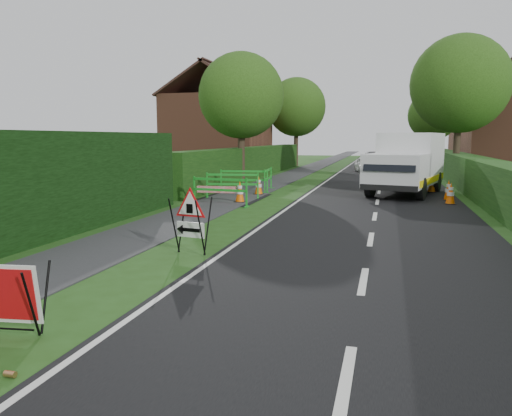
{
  "coord_description": "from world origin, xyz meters",
  "views": [
    {
      "loc": [
        2.82,
        -7.11,
        2.34
      ],
      "look_at": [
        -0.09,
        3.9,
        0.74
      ],
      "focal_mm": 35.0,
      "sensor_mm": 36.0,
      "label": 1
    }
  ],
  "objects": [
    {
      "name": "ground",
      "position": [
        0.0,
        0.0,
        0.0
      ],
      "size": [
        120.0,
        120.0,
        0.0
      ],
      "primitive_type": "plane",
      "color": "#224914",
      "rests_on": "ground"
    },
    {
      "name": "road_surface",
      "position": [
        2.5,
        35.0,
        0.0
      ],
      "size": [
        6.0,
        90.0,
        0.02
      ],
      "primitive_type": "cube",
      "color": "black",
      "rests_on": "ground"
    },
    {
      "name": "footpath",
      "position": [
        -3.0,
        35.0,
        0.01
      ],
      "size": [
        2.0,
        90.0,
        0.02
      ],
      "primitive_type": "cube",
      "color": "#2D2D30",
      "rests_on": "ground"
    },
    {
      "name": "hedge_west_far",
      "position": [
        -5.0,
        22.0,
        0.0
      ],
      "size": [
        1.0,
        24.0,
        1.8
      ],
      "primitive_type": "cube",
      "color": "#14380F",
      "rests_on": "ground"
    },
    {
      "name": "hedge_east",
      "position": [
        6.5,
        16.0,
        0.0
      ],
      "size": [
        1.2,
        50.0,
        1.5
      ],
      "primitive_type": "cube",
      "color": "#14380F",
      "rests_on": "ground"
    },
    {
      "name": "house_west",
      "position": [
        -10.0,
        30.0,
        2.9
      ],
      "size": [
        7.5,
        7.4,
        7.88
      ],
      "color": "brown",
      "rests_on": "ground"
    },
    {
      "name": "house_east_b",
      "position": [
        12.0,
        42.0,
        2.9
      ],
      "size": [
        7.5,
        7.4,
        7.88
      ],
      "color": "brown",
      "rests_on": "ground"
    },
    {
      "name": "tree_nw",
      "position": [
        -4.6,
        18.0,
        4.48
      ],
      "size": [
        4.4,
        4.4,
        6.7
      ],
      "color": "#2D2116",
      "rests_on": "ground"
    },
    {
      "name": "tree_ne",
      "position": [
        6.4,
        22.0,
        5.17
      ],
      "size": [
        5.2,
        5.2,
        7.79
      ],
      "color": "#2D2116",
      "rests_on": "ground"
    },
    {
      "name": "tree_fw",
      "position": [
        -4.6,
        34.0,
        4.83
      ],
      "size": [
        4.8,
        4.8,
        7.24
      ],
      "color": "#2D2116",
      "rests_on": "ground"
    },
    {
      "name": "tree_fe",
      "position": [
        6.4,
        38.0,
        4.22
      ],
      "size": [
        4.2,
        4.2,
        6.33
      ],
      "color": "#2D2116",
      "rests_on": "ground"
    },
    {
      "name": "triangle_sign",
      "position": [
        -0.99,
        2.07,
        0.8
      ],
      "size": [
        0.92,
        0.92,
        1.15
      ],
      "rotation": [
        0.0,
        0.0,
        -0.19
      ],
      "color": "black",
      "rests_on": "ground"
    },
    {
      "name": "works_van",
      "position": [
        3.6,
        14.6,
        1.35
      ],
      "size": [
        3.44,
        5.91,
        2.54
      ],
      "rotation": [
        0.0,
        0.0,
        -0.25
      ],
      "color": "silver",
      "rests_on": "ground"
    },
    {
      "name": "traffic_cone_0",
      "position": [
        5.0,
        11.56,
        0.39
      ],
      "size": [
        0.38,
        0.38,
        0.79
      ],
      "color": "black",
      "rests_on": "ground"
    },
    {
      "name": "traffic_cone_1",
      "position": [
        5.06,
        12.76,
        0.39
      ],
      "size": [
        0.38,
        0.38,
        0.79
      ],
      "color": "black",
      "rests_on": "ground"
    },
    {
      "name": "traffic_cone_2",
      "position": [
        4.69,
        15.58,
        0.39
      ],
      "size": [
        0.38,
        0.38,
        0.79
      ],
      "color": "black",
      "rests_on": "ground"
    },
    {
      "name": "traffic_cone_3",
      "position": [
        -2.36,
        10.2,
        0.39
      ],
      "size": [
        0.38,
        0.38,
        0.79
      ],
      "color": "black",
      "rests_on": "ground"
    },
    {
      "name": "traffic_cone_4",
      "position": [
        -2.33,
        12.81,
        0.39
      ],
      "size": [
        0.38,
        0.38,
        0.79
      ],
      "color": "black",
      "rests_on": "ground"
    },
    {
      "name": "ped_barrier_0",
      "position": [
        -2.77,
        9.16,
        0.63
      ],
      "size": [
        2.09,
        0.59,
        1.0
      ],
      "rotation": [
        0.0,
        0.0,
        -0.12
      ],
      "color": "#1B9826",
      "rests_on": "ground"
    },
    {
      "name": "ped_barrier_1",
      "position": [
        -3.01,
        11.35,
        0.63
      ],
      "size": [
        2.09,
        0.68,
        1.0
      ],
      "rotation": [
        0.0,
        0.0,
        0.16
      ],
      "color": "#1B9826",
      "rests_on": "ground"
    },
    {
      "name": "ped_barrier_2",
      "position": [
        -3.12,
        13.36,
        0.63
      ],
      "size": [
        2.09,
        0.64,
        1.0
      ],
      "rotation": [
        0.0,
        0.0,
        0.14
      ],
      "color": "#1B9826",
      "rests_on": "ground"
    },
    {
      "name": "ped_barrier_3",
      "position": [
        -2.3,
        14.4,
        0.63
      ],
      "size": [
        0.54,
        2.08,
        1.0
      ],
      "rotation": [
        0.0,
        0.0,
        1.66
      ],
      "color": "#1B9826",
      "rests_on": "ground"
    },
    {
      "name": "redwhite_plank",
      "position": [
        -3.26,
        10.2,
        0.0
      ],
      "size": [
        1.5,
        0.13,
        0.25
      ],
      "primitive_type": "cube",
      "rotation": [
        0.0,
        0.0,
        0.06
      ],
      "color": "red",
      "rests_on": "ground"
    },
    {
      "name": "litter_can",
      "position": [
        -0.71,
        -3.25,
        0.0
      ],
      "size": [
        0.12,
        0.07,
        0.07
      ],
      "primitive_type": "cylinder",
      "rotation": [
        0.0,
        1.57,
        0.0
      ],
      "color": "#BF7F4C",
      "rests_on": "ground"
    },
    {
      "name": "hatchback_car",
      "position": [
        1.38,
        27.63,
        0.54
      ],
      "size": [
        1.87,
        3.36,
        1.08
      ],
      "primitive_type": "imported",
      "rotation": [
        0.0,
        0.0,
        0.2
      ],
      "color": "white",
      "rests_on": "ground"
    }
  ]
}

